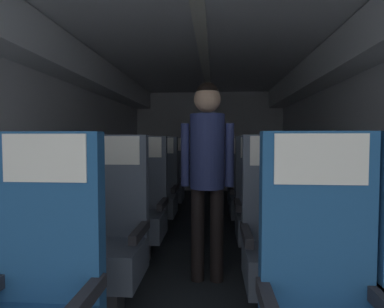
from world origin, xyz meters
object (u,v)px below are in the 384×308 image
at_px(seat_a_left_aisle, 36,308).
at_px(seat_b_left_window, 51,235).
at_px(seat_c_right_window, 260,210).
at_px(seat_d_left_window, 125,192).
at_px(seat_d_left_aisle, 159,192).
at_px(seat_d_right_window, 248,194).
at_px(seat_b_left_aisle, 112,237).
at_px(seat_d_right_aisle, 287,194).
at_px(seat_e_left_window, 140,182).
at_px(flight_attendant, 207,159).
at_px(seat_e_left_aisle, 169,182).
at_px(seat_b_right_window, 278,241).
at_px(seat_e_right_window, 242,183).
at_px(seat_e_right_aisle, 272,184).
at_px(seat_c_right_aisle, 307,210).
at_px(seat_c_left_window, 98,207).
at_px(seat_c_left_aisle, 142,208).

height_order(seat_a_left_aisle, seat_b_left_window, same).
bearing_deg(seat_c_right_window, seat_d_left_window, 151.22).
xyz_separation_m(seat_d_left_window, seat_d_left_aisle, (0.43, 0.01, 0.00)).
xyz_separation_m(seat_c_right_window, seat_d_right_window, (-0.02, 0.87, 0.00)).
bearing_deg(seat_a_left_aisle, seat_b_left_aisle, 90.09).
bearing_deg(seat_d_right_aisle, seat_d_left_aisle, -180.00).
distance_m(seat_d_left_window, seat_d_left_aisle, 0.43).
bearing_deg(seat_e_left_window, seat_b_left_window, -89.69).
bearing_deg(flight_attendant, seat_e_left_aisle, -62.47).
distance_m(seat_b_right_window, seat_c_right_window, 0.90).
bearing_deg(seat_e_right_window, seat_d_right_aisle, -62.45).
height_order(seat_e_left_window, seat_e_right_aisle, same).
bearing_deg(seat_a_left_aisle, seat_c_right_window, 57.60).
distance_m(seat_c_right_window, seat_e_right_aisle, 1.80).
height_order(seat_b_left_aisle, seat_b_right_window, same).
height_order(seat_c_right_aisle, seat_d_right_window, same).
bearing_deg(seat_d_right_window, seat_c_right_aisle, -62.18).
relative_size(seat_b_left_aisle, seat_e_right_aisle, 1.00).
xyz_separation_m(seat_a_left_aisle, flight_attendant, (0.64, 1.36, 0.50)).
bearing_deg(seat_e_left_aisle, seat_e_right_window, -1.18).
relative_size(seat_d_right_window, seat_e_left_aisle, 1.00).
height_order(seat_b_left_window, seat_d_right_window, same).
xyz_separation_m(seat_d_right_aisle, seat_e_left_window, (-2.02, 0.88, 0.00)).
bearing_deg(seat_c_right_window, seat_d_left_aisle, 142.57).
height_order(seat_d_right_aisle, seat_e_right_aisle, same).
distance_m(seat_b_left_window, seat_b_right_window, 1.55).
bearing_deg(seat_b_right_window, seat_a_left_aisle, -141.71).
bearing_deg(seat_e_left_aisle, seat_b_left_window, -99.32).
bearing_deg(seat_d_left_window, seat_e_left_aisle, 64.39).
bearing_deg(seat_e_right_aisle, seat_d_right_aisle, -89.15).
xyz_separation_m(seat_b_left_window, seat_e_left_aisle, (0.43, 2.64, 0.00)).
xyz_separation_m(seat_a_left_aisle, seat_e_right_window, (1.12, 3.51, 0.00)).
bearing_deg(seat_e_left_aisle, seat_c_left_window, -104.14).
xyz_separation_m(seat_b_right_window, flight_attendant, (-0.48, 0.48, 0.50)).
height_order(seat_b_left_window, seat_d_right_aisle, same).
xyz_separation_m(seat_c_left_window, seat_e_left_window, (-0.00, 1.75, 0.00)).
xyz_separation_m(seat_e_left_aisle, flight_attendant, (0.64, -2.18, 0.50)).
relative_size(seat_c_right_window, seat_d_right_aisle, 1.00).
bearing_deg(seat_d_right_window, seat_d_right_aisle, -0.25).
bearing_deg(seat_d_left_aisle, seat_e_left_window, 116.98).
height_order(seat_b_left_window, seat_e_right_aisle, same).
bearing_deg(seat_d_left_window, seat_c_right_window, -28.78).
relative_size(seat_c_right_aisle, flight_attendant, 0.74).
bearing_deg(seat_b_left_window, flight_attendant, 23.03).
relative_size(seat_b_left_aisle, seat_b_right_window, 1.00).
relative_size(seat_b_right_window, seat_e_left_aisle, 1.00).
bearing_deg(seat_e_right_aisle, seat_e_left_aisle, 179.42).
relative_size(seat_c_left_aisle, seat_e_left_aisle, 1.00).
xyz_separation_m(seat_c_left_aisle, seat_d_right_aisle, (1.57, 0.88, 0.00)).
xyz_separation_m(seat_c_right_window, seat_d_left_window, (-1.56, 0.86, 0.00)).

